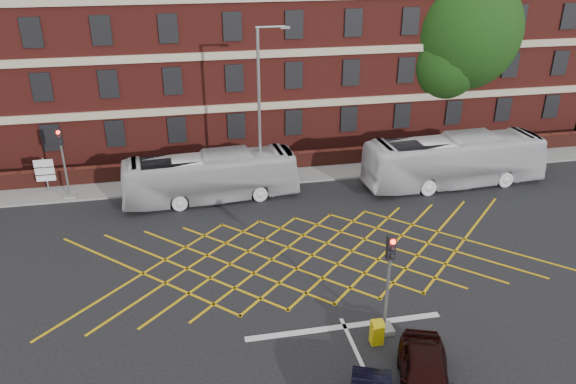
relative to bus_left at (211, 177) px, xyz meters
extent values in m
plane|color=black|center=(4.28, -9.34, -1.41)|extent=(120.00, 120.00, 0.00)
cube|color=#5D1D18|center=(4.28, 12.66, 4.59)|extent=(50.00, 12.00, 12.00)
cube|color=#B7A88C|center=(4.28, 6.58, 5.59)|extent=(50.00, 0.18, 0.50)
cube|color=black|center=(4.28, 6.60, 4.09)|extent=(1.20, 0.14, 1.80)
cube|color=#4E1B14|center=(4.28, 3.66, -0.86)|extent=(56.00, 0.50, 1.10)
cube|color=slate|center=(4.28, 2.66, -1.35)|extent=(60.00, 3.00, 0.12)
cube|color=#CC990C|center=(4.28, -7.34, -1.40)|extent=(8.22, 8.22, 0.02)
cube|color=silver|center=(4.28, -12.84, -1.40)|extent=(8.00, 0.30, 0.02)
imported|color=#BBBABF|center=(0.00, 0.00, 0.00)|extent=(10.25, 3.04, 2.82)
imported|color=silver|center=(14.75, -0.79, 0.16)|extent=(11.32, 3.04, 3.13)
imported|color=black|center=(5.88, -16.76, -0.68)|extent=(3.05, 4.59, 1.45)
cylinder|color=black|center=(19.06, 8.96, 1.56)|extent=(0.90, 0.90, 5.93)
sphere|color=black|center=(19.06, 8.96, 6.35)|extent=(9.14, 9.14, 9.14)
sphere|color=black|center=(17.56, 8.16, 4.33)|extent=(5.94, 5.94, 5.94)
sphere|color=black|center=(20.56, 9.76, 4.73)|extent=(5.49, 5.49, 5.49)
cube|color=slate|center=(5.70, -13.40, -1.31)|extent=(0.70, 0.70, 0.20)
cylinder|color=gray|center=(5.70, -13.40, 0.34)|extent=(0.12, 0.12, 3.50)
cube|color=black|center=(5.70, -13.40, 2.39)|extent=(0.30, 0.25, 0.95)
sphere|color=#FF0C05|center=(5.70, -13.54, 2.71)|extent=(0.20, 0.20, 0.20)
cube|color=slate|center=(-8.19, 1.74, -1.31)|extent=(0.70, 0.70, 0.20)
cylinder|color=gray|center=(-8.19, 1.74, 0.34)|extent=(0.12, 0.12, 3.50)
cube|color=black|center=(-8.19, 1.74, 2.39)|extent=(0.30, 0.25, 0.95)
sphere|color=#FF0C05|center=(-8.19, 1.60, 2.71)|extent=(0.20, 0.20, 0.20)
cube|color=slate|center=(2.97, 0.38, -1.31)|extent=(1.00, 1.00, 0.20)
cylinder|color=gray|center=(2.97, 0.38, 3.42)|extent=(0.18, 0.18, 9.65)
cylinder|color=gray|center=(3.67, 0.38, 8.24)|extent=(1.60, 0.12, 0.12)
cube|color=gray|center=(4.47, 0.38, 8.19)|extent=(0.50, 0.20, 0.12)
cylinder|color=gray|center=(-9.57, 2.87, -0.31)|extent=(0.10, 0.10, 2.20)
cube|color=silver|center=(-9.57, 2.79, 0.49)|extent=(1.10, 0.06, 0.45)
cube|color=silver|center=(-9.57, 2.79, -0.01)|extent=(1.10, 0.06, 0.40)
cube|color=silver|center=(-9.57, 2.79, -0.46)|extent=(1.10, 0.06, 0.35)
cube|color=#C3A80B|center=(5.18, -14.01, -0.91)|extent=(0.46, 0.39, 0.99)
camera|label=1|loc=(-1.46, -30.00, 12.87)|focal=35.00mm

